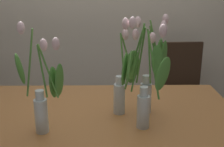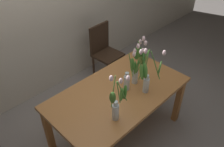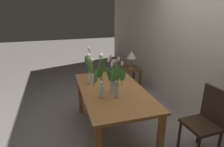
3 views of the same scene
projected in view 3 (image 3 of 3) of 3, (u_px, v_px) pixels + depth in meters
The scene contains 11 objects.
ground_plane at pixel (113, 132), 3.03m from camera, with size 18.00×18.00×0.00m, color gray.
room_wall_rear at pixel (204, 43), 2.97m from camera, with size 9.00×0.10×2.70m, color beige.
dining_table at pixel (113, 95), 2.81m from camera, with size 1.60×0.90×0.74m.
tulip_vase_0 at pixel (112, 82), 2.61m from camera, with size 0.15×0.13×0.51m.
tulip_vase_1 at pixel (117, 82), 2.44m from camera, with size 0.15×0.20×0.58m.
tulip_vase_2 at pixel (90, 72), 2.91m from camera, with size 0.23×0.14×0.57m.
tulip_vase_3 at pixel (101, 81), 2.47m from camera, with size 0.26×0.29×0.59m.
dining_chair at pixel (207, 119), 2.45m from camera, with size 0.42×0.42×0.93m.
side_table at pixel (129, 73), 4.39m from camera, with size 0.44×0.44×0.55m.
table_lamp at pixel (132, 55), 4.21m from camera, with size 0.22×0.22×0.40m.
pillar_candle at pixel (125, 65), 4.45m from camera, with size 0.06×0.06×0.07m, color #CC4C23.
Camera 3 is at (2.43, -0.73, 1.90)m, focal length 30.74 mm.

